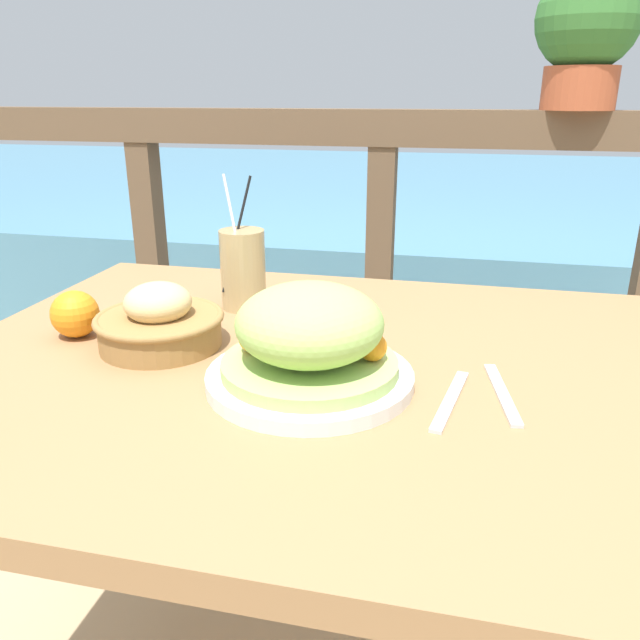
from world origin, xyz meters
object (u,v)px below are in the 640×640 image
Objects in this scene: potted_plant at (587,31)px; drink_glass at (243,269)px; bread_basket at (159,322)px; salad_plate at (310,343)px.

drink_glass is at bearing -137.24° from potted_plant.
potted_plant is (0.70, 0.80, 0.48)m from bread_basket.
salad_plate is 1.09m from potted_plant.
potted_plant is at bearing 42.76° from drink_glass.
potted_plant reaches higher than drink_glass.
drink_glass is 0.79× the size of potted_plant.
salad_plate is 0.93× the size of potted_plant.
salad_plate is at bearing -17.29° from bread_basket.
drink_glass is 0.97m from potted_plant.
drink_glass is at bearing 72.81° from bread_basket.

